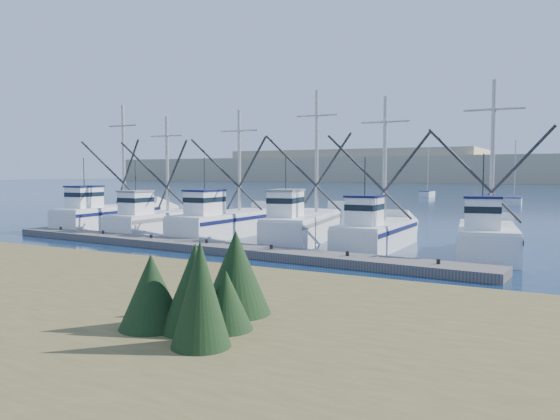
% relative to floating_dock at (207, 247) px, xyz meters
% --- Properties ---
extents(ground, '(500.00, 500.00, 0.00)m').
position_rel_floating_dock_xyz_m(ground, '(5.64, -6.18, -0.19)').
color(ground, '#0C1C38').
rests_on(ground, ground).
extents(floating_dock, '(29.31, 3.96, 0.39)m').
position_rel_floating_dock_xyz_m(floating_dock, '(0.00, 0.00, 0.00)').
color(floating_dock, '#69635E').
rests_on(floating_dock, ground).
extents(dune_ridge, '(360.00, 60.00, 10.00)m').
position_rel_floating_dock_xyz_m(dune_ridge, '(5.64, 203.82, 4.81)').
color(dune_ridge, tan).
rests_on(dune_ridge, ground).
extents(trawler_fleet, '(29.03, 9.80, 9.00)m').
position_rel_floating_dock_xyz_m(trawler_fleet, '(-0.44, 5.15, 0.75)').
color(trawler_fleet, white).
rests_on(trawler_fleet, ground).
extents(sailboat_near, '(2.19, 6.47, 8.10)m').
position_rel_floating_dock_xyz_m(sailboat_near, '(10.05, 51.14, 0.30)').
color(sailboat_near, white).
rests_on(sailboat_near, ground).
extents(sailboat_far, '(1.81, 5.34, 8.10)m').
position_rel_floating_dock_xyz_m(sailboat_far, '(-4.73, 67.97, 0.31)').
color(sailboat_far, white).
rests_on(sailboat_far, ground).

